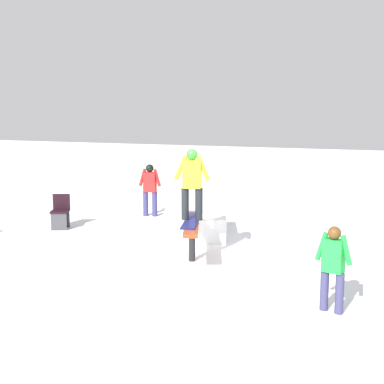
{
  "coord_description": "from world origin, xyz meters",
  "views": [
    {
      "loc": [
        9.91,
        3.71,
        3.15
      ],
      "look_at": [
        0.0,
        0.0,
        1.43
      ],
      "focal_mm": 50.0,
      "sensor_mm": 36.0,
      "label": 1
    }
  ],
  "objects_px": {
    "main_rider_on_rail": "(192,185)",
    "folding_chair": "(61,213)",
    "bystander_red": "(150,187)",
    "rail_feature": "(192,228)",
    "bystander_green": "(333,264)"
  },
  "relations": [
    {
      "from": "main_rider_on_rail",
      "to": "folding_chair",
      "type": "distance_m",
      "value": 4.64
    },
    {
      "from": "bystander_red",
      "to": "folding_chair",
      "type": "relative_size",
      "value": 1.7
    },
    {
      "from": "rail_feature",
      "to": "bystander_green",
      "type": "height_order",
      "value": "bystander_green"
    },
    {
      "from": "main_rider_on_rail",
      "to": "bystander_red",
      "type": "distance_m",
      "value": 4.72
    },
    {
      "from": "bystander_red",
      "to": "folding_chair",
      "type": "distance_m",
      "value": 2.73
    },
    {
      "from": "bystander_red",
      "to": "main_rider_on_rail",
      "type": "bearing_deg",
      "value": -63.32
    },
    {
      "from": "bystander_red",
      "to": "bystander_green",
      "type": "distance_m",
      "value": 7.98
    },
    {
      "from": "main_rider_on_rail",
      "to": "rail_feature",
      "type": "bearing_deg",
      "value": 0.0
    },
    {
      "from": "main_rider_on_rail",
      "to": "bystander_green",
      "type": "relative_size",
      "value": 1.17
    },
    {
      "from": "rail_feature",
      "to": "bystander_green",
      "type": "relative_size",
      "value": 1.63
    },
    {
      "from": "rail_feature",
      "to": "bystander_red",
      "type": "height_order",
      "value": "bystander_red"
    },
    {
      "from": "bystander_green",
      "to": "main_rider_on_rail",
      "type": "bearing_deg",
      "value": 165.58
    },
    {
      "from": "main_rider_on_rail",
      "to": "folding_chair",
      "type": "height_order",
      "value": "main_rider_on_rail"
    },
    {
      "from": "bystander_green",
      "to": "folding_chair",
      "type": "distance_m",
      "value": 7.94
    },
    {
      "from": "bystander_red",
      "to": "bystander_green",
      "type": "bearing_deg",
      "value": -53.41
    }
  ]
}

